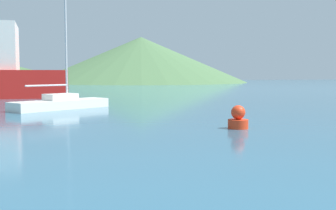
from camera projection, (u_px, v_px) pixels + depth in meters
name	position (u px, v px, depth m)	size (l,w,h in m)	color
sailboat_inner	(61.00, 102.00, 25.25)	(6.02, 4.91, 8.20)	white
buoy_marker	(238.00, 119.00, 16.41)	(0.80, 0.80, 0.91)	red
hill_central	(141.00, 60.00, 96.35)	(48.15, 48.15, 10.33)	#476B42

